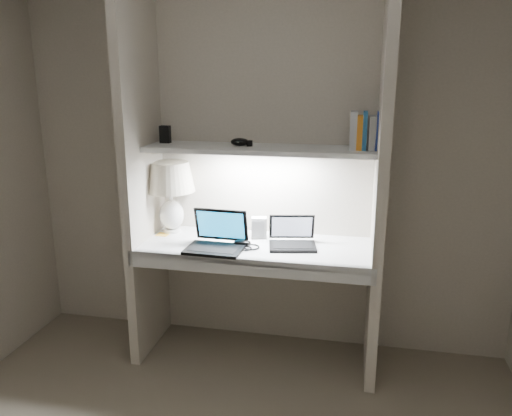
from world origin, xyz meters
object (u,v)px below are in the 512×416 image
(laptop_netbook, at_px, (292,239))
(speaker, at_px, (259,228))
(book_row, at_px, (368,132))
(laptop_main, at_px, (217,240))
(table_lamp, at_px, (170,185))

(laptop_netbook, xyz_separation_m, speaker, (-0.23, 0.11, 0.03))
(book_row, bearing_deg, laptop_netbook, -167.31)
(book_row, bearing_deg, laptop_main, -165.02)
(table_lamp, distance_m, laptop_main, 0.53)
(laptop_netbook, bearing_deg, speaker, 144.15)
(book_row, bearing_deg, table_lamp, 178.86)
(book_row, bearing_deg, speaker, 178.76)
(laptop_netbook, distance_m, book_row, 0.78)
(speaker, relative_size, book_row, 0.62)
(table_lamp, distance_m, speaker, 0.65)
(table_lamp, height_order, laptop_netbook, table_lamp)
(laptop_netbook, relative_size, speaker, 2.35)
(table_lamp, xyz_separation_m, laptop_main, (0.38, -0.25, -0.27))
(speaker, bearing_deg, table_lamp, 167.62)
(laptop_netbook, bearing_deg, table_lamp, 161.08)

